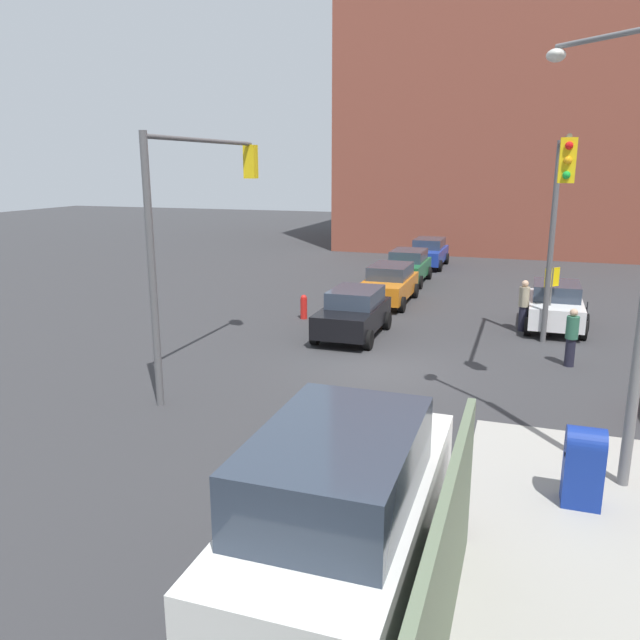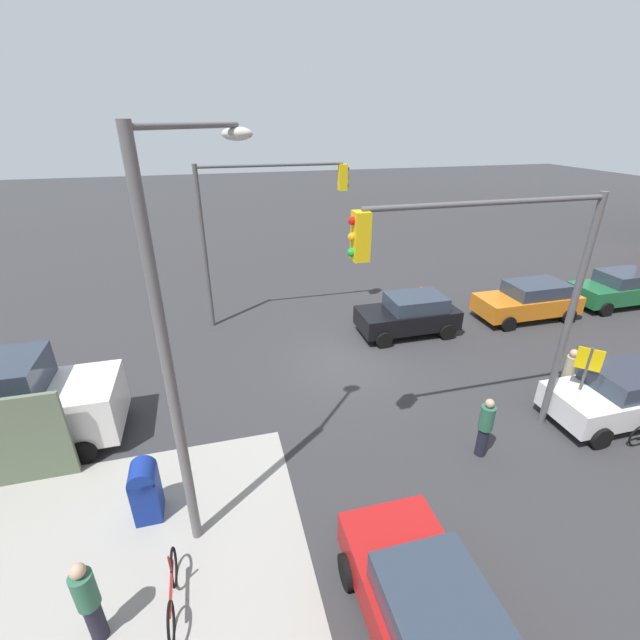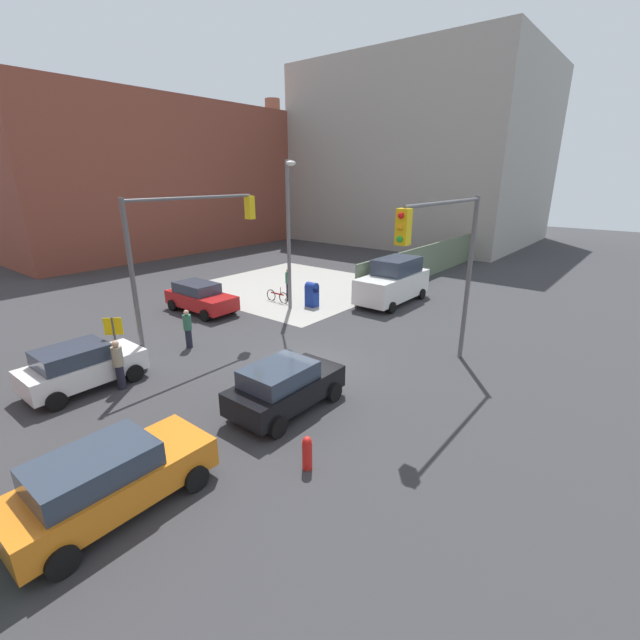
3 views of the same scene
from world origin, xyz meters
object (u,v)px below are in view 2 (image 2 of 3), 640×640
hatchback_red (435,628)px  pedestrian_waiting (485,426)px  traffic_signal_nw_corner (498,277)px  hatchback_black (409,314)px  traffic_signal_se_corner (261,212)px  coupe_orange (529,300)px  coupe_green (619,288)px  bicycle_leaning_on_fence (172,593)px  hatchback_white (620,394)px  fire_hydrant (421,296)px  van_white_delivery (2,408)px  pedestrian_crossing (568,375)px  mailbox_blue (145,489)px  street_lamp_corner (179,330)px  pedestrian_walking_north (89,601)px

hatchback_red → pedestrian_waiting: bearing=-131.9°
traffic_signal_nw_corner → hatchback_black: bearing=-99.9°
traffic_signal_se_corner → coupe_orange: 12.02m
coupe_orange → hatchback_red: 15.06m
coupe_green → bicycle_leaning_on_fence: bearing=25.0°
traffic_signal_se_corner → hatchback_white: size_ratio=1.66×
hatchback_red → fire_hydrant: bearing=-116.1°
van_white_delivery → pedestrian_crossing: 15.82m
traffic_signal_se_corner → van_white_delivery: bearing=39.3°
hatchback_white → hatchback_red: 9.20m
pedestrian_crossing → pedestrian_waiting: size_ratio=1.06×
mailbox_blue → street_lamp_corner: bearing=157.1°
traffic_signal_se_corner → mailbox_blue: 11.02m
pedestrian_walking_north → coupe_orange: bearing=-50.9°
street_lamp_corner → coupe_green: bearing=-158.5°
street_lamp_corner → coupe_green: 20.60m
traffic_signal_nw_corner → hatchback_red: size_ratio=1.50×
van_white_delivery → coupe_green: bearing=-171.2°
fire_hydrant → pedestrian_crossing: bearing=95.7°
coupe_green → hatchback_black: same height
van_white_delivery → pedestrian_waiting: (-11.89, 3.40, -0.38)m
pedestrian_crossing → street_lamp_corner: bearing=43.5°
street_lamp_corner → fire_hydrant: size_ratio=8.51×
traffic_signal_se_corner → pedestrian_walking_north: (4.61, 11.90, -3.71)m
fire_hydrant → pedestrian_crossing: (-0.80, 8.00, 0.47)m
fire_hydrant → van_white_delivery: size_ratio=0.17×
mailbox_blue → pedestrian_crossing: 12.06m
street_lamp_corner → coupe_orange: street_lamp_corner is taller
hatchback_red → pedestrian_waiting: (-3.54, -3.95, 0.06)m
street_lamp_corner → pedestrian_waiting: size_ratio=4.62×
traffic_signal_se_corner → mailbox_blue: bearing=67.1°
coupe_green → pedestrian_walking_north: pedestrian_walking_north is taller
traffic_signal_se_corner → fire_hydrant: bearing=177.6°
pedestrian_walking_north → hatchback_white: bearing=-70.6°
fire_hydrant → pedestrian_walking_north: pedestrian_walking_north is taller
traffic_signal_nw_corner → bicycle_leaning_on_fence: (7.71, 2.70, -4.33)m
traffic_signal_nw_corner → traffic_signal_se_corner: bearing=-64.5°
hatchback_red → bicycle_leaning_on_fence: 4.53m
hatchback_white → pedestrian_crossing: (0.82, -1.09, 0.12)m
pedestrian_crossing → bicycle_leaning_on_fence: (11.40, 3.40, -0.61)m
mailbox_blue → fire_hydrant: bearing=-140.6°
fire_hydrant → pedestrian_walking_north: bearing=44.5°
pedestrian_crossing → hatchback_black: bearing=-30.3°
traffic_signal_nw_corner → fire_hydrant: bearing=-108.4°
mailbox_blue → coupe_orange: bearing=-155.9°
traffic_signal_se_corner → hatchback_black: bearing=152.7°
coupe_green → van_white_delivery: van_white_delivery is taller
hatchback_black → van_white_delivery: 13.56m
hatchback_white → van_white_delivery: 16.80m
traffic_signal_se_corner → street_lamp_corner: 10.40m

